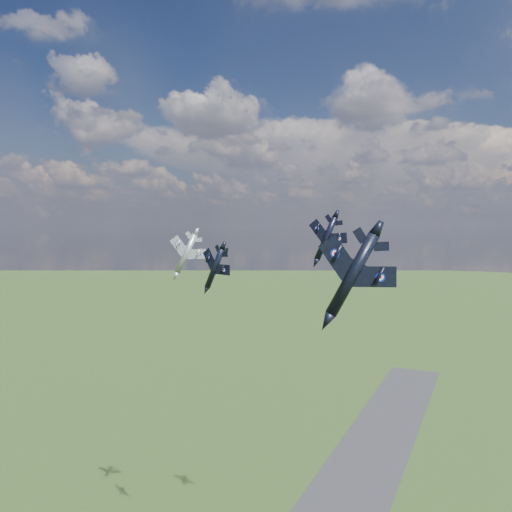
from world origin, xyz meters
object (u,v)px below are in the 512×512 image
at_px(jet_right_navy, 352,275).
at_px(jet_left_silver, 186,253).
at_px(jet_high_navy, 326,238).
at_px(jet_lead_navy, 215,268).

height_order(jet_right_navy, jet_left_silver, jet_right_navy).
distance_m(jet_right_navy, jet_high_navy, 52.88).
height_order(jet_lead_navy, jet_high_navy, jet_high_navy).
relative_size(jet_right_navy, jet_high_navy, 0.96).
bearing_deg(jet_right_navy, jet_lead_navy, 120.30).
distance_m(jet_right_navy, jet_left_silver, 66.81).
bearing_deg(jet_lead_navy, jet_high_navy, 47.29).
xyz_separation_m(jet_right_navy, jet_high_navy, (-18.22, 49.58, 2.35)).
bearing_deg(jet_lead_navy, jet_right_navy, -29.42).
distance_m(jet_high_navy, jet_left_silver, 31.52).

